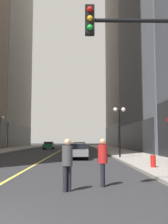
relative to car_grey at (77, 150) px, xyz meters
The scene contains 15 objects.
ground_plane 16.03m from the car_grey, 99.76° to the left, with size 200.00×200.00×0.00m, color #2D2D30.
sidewalk_left 19.23m from the car_grey, 124.79° to the left, with size 4.50×78.00×0.15m, color #9E9991.
sidewalk_right 16.74m from the car_grey, 70.68° to the left, with size 4.50×78.00×0.15m, color #9E9991.
lane_centre_stripe 16.03m from the car_grey, 99.76° to the left, with size 0.16×70.00×0.01m, color #E5D64C.
building_right_far 54.39m from the car_grey, 71.13° to the left, with size 12.50×26.00×67.97m.
car_grey is the anchor object (origin of this frame).
car_black 8.13m from the car_grey, 89.48° to the left, with size 1.95×4.36×1.32m.
car_red 16.86m from the car_grey, 88.78° to the left, with size 1.89×4.85×1.32m.
car_green 26.51m from the car_grey, 101.27° to the left, with size 1.80×4.31×1.32m.
pedestrian_in_red_jacket 14.24m from the car_grey, 85.96° to the right, with size 0.40×0.40×1.66m.
pedestrian_with_orange_bag 15.14m from the car_grey, 90.77° to the right, with size 0.48×0.48×1.65m.
traffic_light_near_right 16.51m from the car_grey, 80.66° to the right, with size 3.43×0.35×5.65m.
street_lamp_left_far 12.84m from the car_grey, 136.38° to the left, with size 1.06×0.36×4.43m.
street_lamp_right_mid 4.47m from the car_grey, ahead, with size 1.06×0.36×4.43m.
fire_hydrant_right 9.84m from the car_grey, 64.82° to the right, with size 0.28×0.28×0.80m, color red.
Camera 1 is at (2.88, -4.84, 1.61)m, focal length 44.66 mm.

